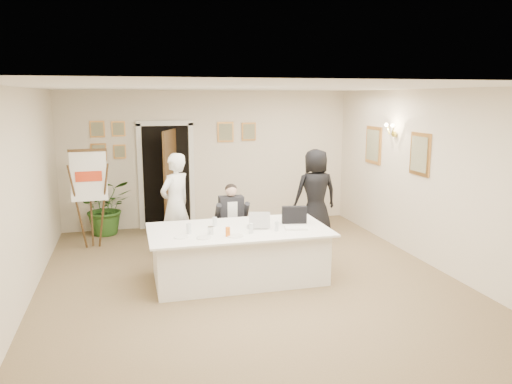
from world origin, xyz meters
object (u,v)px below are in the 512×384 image
object	(u,v)px
flip_chart	(91,204)
oj_glass	(228,232)
conference_table	(239,254)
laptop	(257,218)
laptop_bag	(294,215)
seated_man	(232,221)
potted_palm	(106,207)
standing_man	(176,204)
paper_stack	(296,228)
standing_woman	(315,193)
steel_jug	(211,231)

from	to	relation	value
flip_chart	oj_glass	size ratio (longest dim) A/B	13.47
conference_table	laptop	distance (m)	0.60
laptop_bag	oj_glass	size ratio (longest dim) A/B	2.87
conference_table	flip_chart	size ratio (longest dim) A/B	1.49
seated_man	laptop	xyz separation A→B (m)	(0.18, -1.00, 0.28)
seated_man	potted_palm	world-z (taller)	seated_man
standing_man	paper_stack	distance (m)	2.32
flip_chart	paper_stack	world-z (taller)	flip_chart
flip_chart	standing_woman	bearing A→B (deg)	-3.86
laptop	steel_jug	world-z (taller)	laptop
conference_table	standing_man	world-z (taller)	standing_man
potted_palm	steel_jug	bearing A→B (deg)	-65.03
standing_man	paper_stack	world-z (taller)	standing_man
oj_glass	standing_woman	bearing A→B (deg)	45.97
flip_chart	laptop	bearing A→B (deg)	-40.81
seated_man	flip_chart	bearing A→B (deg)	145.31
flip_chart	standing_man	world-z (taller)	flip_chart
flip_chart	laptop	distance (m)	3.28
conference_table	steel_jug	size ratio (longest dim) A/B	23.77
laptop	oj_glass	xyz separation A→B (m)	(-0.52, -0.37, -0.07)
standing_woman	laptop	distance (m)	2.49
standing_man	laptop_bag	world-z (taller)	standing_man
conference_table	seated_man	size ratio (longest dim) A/B	2.05
paper_stack	steel_jug	xyz separation A→B (m)	(-1.25, 0.03, 0.04)
potted_palm	laptop_bag	size ratio (longest dim) A/B	2.93
conference_table	laptop_bag	distance (m)	1.04
potted_palm	paper_stack	bearing A→B (deg)	-49.90
standing_man	oj_glass	distance (m)	1.91
standing_woman	steel_jug	bearing A→B (deg)	40.82
oj_glass	steel_jug	world-z (taller)	oj_glass
laptop_bag	oj_glass	world-z (taller)	laptop_bag
seated_man	paper_stack	bearing A→B (deg)	-68.81
potted_palm	laptop	bearing A→B (deg)	-53.60
seated_man	laptop	size ratio (longest dim) A/B	3.78
seated_man	paper_stack	xyz separation A→B (m)	(0.70, -1.24, 0.15)
oj_glass	steel_jug	bearing A→B (deg)	143.18
laptop	oj_glass	world-z (taller)	laptop
steel_jug	conference_table	bearing A→B (deg)	24.32
laptop	oj_glass	distance (m)	0.64
potted_palm	paper_stack	size ratio (longest dim) A/B	3.42
seated_man	standing_man	world-z (taller)	standing_man
laptop	paper_stack	bearing A→B (deg)	-12.12
seated_man	standing_man	xyz separation A→B (m)	(-0.88, 0.47, 0.24)
potted_palm	paper_stack	xyz separation A→B (m)	(2.78, -3.30, 0.24)
potted_palm	laptop	distance (m)	3.83
potted_palm	standing_woman	bearing A→B (deg)	-17.09
oj_glass	paper_stack	bearing A→B (deg)	7.35
standing_woman	seated_man	bearing A→B (deg)	25.14
flip_chart	oj_glass	xyz separation A→B (m)	(1.96, -2.51, 0.03)
standing_man	laptop_bag	distance (m)	2.16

